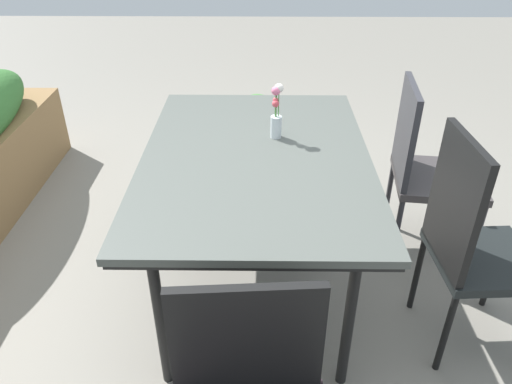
# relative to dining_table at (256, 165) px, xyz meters

# --- Properties ---
(ground_plane) EXTENTS (12.00, 12.00, 0.00)m
(ground_plane) POSITION_rel_dining_table_xyz_m (0.03, -0.03, -0.71)
(ground_plane) COLOR gray
(dining_table) EXTENTS (1.42, 0.99, 0.76)m
(dining_table) POSITION_rel_dining_table_xyz_m (0.00, 0.00, 0.00)
(dining_table) COLOR #4C514C
(dining_table) RESTS_ON ground
(chair_near_left) EXTENTS (0.42, 0.42, 1.00)m
(chair_near_left) POSITION_rel_dining_table_xyz_m (-0.32, -0.86, -0.16)
(chair_near_left) COLOR black
(chair_near_left) RESTS_ON ground
(chair_near_right) EXTENTS (0.48, 0.48, 0.95)m
(chair_near_right) POSITION_rel_dining_table_xyz_m (0.33, -0.87, -0.17)
(chair_near_right) COLOR #3B3738
(chair_near_right) RESTS_ON ground
(flower_vase) EXTENTS (0.06, 0.06, 0.26)m
(flower_vase) POSITION_rel_dining_table_xyz_m (0.18, -0.09, 0.18)
(flower_vase) COLOR silver
(flower_vase) RESTS_ON dining_table
(potted_plant) EXTENTS (0.27, 0.27, 0.44)m
(potted_plant) POSITION_rel_dining_table_xyz_m (1.54, 0.01, -0.48)
(potted_plant) COLOR slate
(potted_plant) RESTS_ON ground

